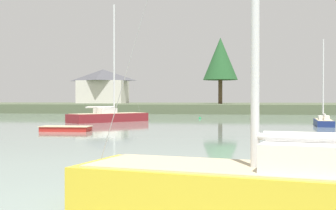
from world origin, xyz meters
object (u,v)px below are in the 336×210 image
(mooring_buoy_green, at_px, (200,118))
(sailboat_maroon, at_px, (109,119))
(dinghy_red, at_px, (66,129))
(sailboat_yellow, at_px, (291,203))
(sailboat_navy, at_px, (324,124))

(mooring_buoy_green, bearing_deg, sailboat_maroon, -133.06)
(dinghy_red, bearing_deg, mooring_buoy_green, 71.83)
(sailboat_maroon, height_order, mooring_buoy_green, sailboat_maroon)
(sailboat_yellow, bearing_deg, mooring_buoy_green, 96.98)
(sailboat_maroon, xyz_separation_m, sailboat_yellow, (15.42, -39.67, -0.01))
(sailboat_maroon, bearing_deg, dinghy_red, -86.24)
(dinghy_red, bearing_deg, sailboat_maroon, 93.76)
(sailboat_navy, xyz_separation_m, mooring_buoy_green, (-12.95, 14.11, -0.13))
(sailboat_navy, bearing_deg, sailboat_yellow, -100.94)
(sailboat_navy, height_order, sailboat_yellow, sailboat_yellow)
(mooring_buoy_green, bearing_deg, sailboat_yellow, -83.02)
(sailboat_navy, distance_m, mooring_buoy_green, 19.15)
(dinghy_red, distance_m, sailboat_maroon, 15.43)
(sailboat_yellow, bearing_deg, sailboat_navy, 79.06)
(sailboat_maroon, height_order, sailboat_yellow, sailboat_maroon)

